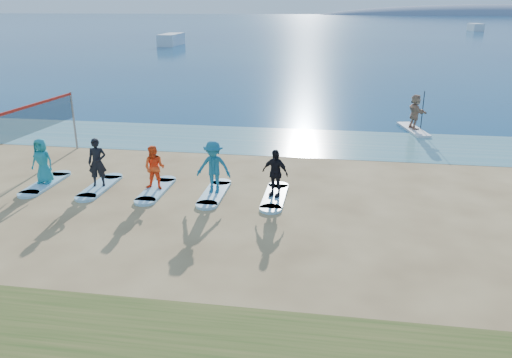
# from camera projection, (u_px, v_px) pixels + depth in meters

# --- Properties ---
(ground) EXTENTS (600.00, 600.00, 0.00)m
(ground) POSITION_uv_depth(u_px,v_px,m) (198.00, 239.00, 13.55)
(ground) COLOR tan
(ground) RESTS_ON ground
(shallow_water) EXTENTS (600.00, 600.00, 0.00)m
(shallow_water) POSITION_uv_depth(u_px,v_px,m) (257.00, 140.00, 23.33)
(shallow_water) COLOR teal
(shallow_water) RESTS_ON ground
(ocean) EXTENTS (600.00, 600.00, 0.00)m
(ocean) POSITION_uv_depth(u_px,v_px,m) (328.00, 23.00, 162.61)
(ocean) COLOR navy
(ocean) RESTS_ON ground
(island_ridge) EXTENTS (220.00, 56.00, 18.00)m
(island_ridge) POSITION_uv_depth(u_px,v_px,m) (504.00, 15.00, 279.06)
(island_ridge) COLOR slate
(island_ridge) RESTS_ON ground
(volleyball_net) EXTENTS (0.61, 9.07, 2.50)m
(volleyball_net) POSITION_uv_depth(u_px,v_px,m) (0.00, 130.00, 17.22)
(volleyball_net) COLOR gray
(volleyball_net) RESTS_ON ground
(paddleboard) EXTENTS (1.34, 3.08, 0.12)m
(paddleboard) POSITION_uv_depth(u_px,v_px,m) (413.00, 130.00, 25.06)
(paddleboard) COLOR silver
(paddleboard) RESTS_ON ground
(paddleboarder) EXTENTS (0.98, 1.67, 1.71)m
(paddleboarder) POSITION_uv_depth(u_px,v_px,m) (415.00, 112.00, 24.75)
(paddleboarder) COLOR tan
(paddleboarder) RESTS_ON paddleboard
(boat_offshore_a) EXTENTS (2.74, 7.34, 1.71)m
(boat_offshore_a) POSITION_uv_depth(u_px,v_px,m) (172.00, 45.00, 76.68)
(boat_offshore_a) COLOR silver
(boat_offshore_a) RESTS_ON ground
(boat_offshore_b) EXTENTS (2.47, 6.43, 1.68)m
(boat_offshore_b) POSITION_uv_depth(u_px,v_px,m) (475.00, 31.00, 117.05)
(boat_offshore_b) COLOR silver
(boat_offshore_b) RESTS_ON ground
(surfboard_0) EXTENTS (0.70, 2.20, 0.09)m
(surfboard_0) POSITION_uv_depth(u_px,v_px,m) (46.00, 184.00, 17.57)
(surfboard_0) COLOR #99D5ED
(surfboard_0) RESTS_ON ground
(student_0) EXTENTS (0.80, 0.54, 1.59)m
(student_0) POSITION_uv_depth(u_px,v_px,m) (42.00, 161.00, 17.29)
(student_0) COLOR teal
(student_0) RESTS_ON surfboard_0
(surfboard_1) EXTENTS (0.70, 2.20, 0.09)m
(surfboard_1) POSITION_uv_depth(u_px,v_px,m) (100.00, 187.00, 17.27)
(surfboard_1) COLOR #99D5ED
(surfboard_1) RESTS_ON ground
(student_1) EXTENTS (0.69, 0.54, 1.67)m
(student_1) POSITION_uv_depth(u_px,v_px,m) (97.00, 162.00, 16.98)
(student_1) COLOR black
(student_1) RESTS_ON surfboard_1
(surfboard_2) EXTENTS (0.70, 2.20, 0.09)m
(surfboard_2) POSITION_uv_depth(u_px,v_px,m) (156.00, 190.00, 16.97)
(surfboard_2) COLOR #99D5ED
(surfboard_2) RESTS_ON ground
(student_2) EXTENTS (0.75, 0.60, 1.50)m
(student_2) POSITION_uv_depth(u_px,v_px,m) (155.00, 168.00, 16.71)
(student_2) COLOR #FF4E1A
(student_2) RESTS_ON surfboard_2
(surfboard_3) EXTENTS (0.70, 2.20, 0.09)m
(surfboard_3) POSITION_uv_depth(u_px,v_px,m) (214.00, 193.00, 16.67)
(surfboard_3) COLOR #99D5ED
(surfboard_3) RESTS_ON ground
(student_3) EXTENTS (1.14, 0.66, 1.76)m
(student_3) POSITION_uv_depth(u_px,v_px,m) (214.00, 167.00, 16.36)
(student_3) COLOR #1B6A87
(student_3) RESTS_ON surfboard_3
(surfboard_4) EXTENTS (0.70, 2.20, 0.09)m
(surfboard_4) POSITION_uv_depth(u_px,v_px,m) (275.00, 197.00, 16.37)
(surfboard_4) COLOR #99D5ED
(surfboard_4) RESTS_ON ground
(student_4) EXTENTS (0.99, 0.69, 1.57)m
(student_4) POSITION_uv_depth(u_px,v_px,m) (275.00, 173.00, 16.10)
(student_4) COLOR black
(student_4) RESTS_ON surfboard_4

